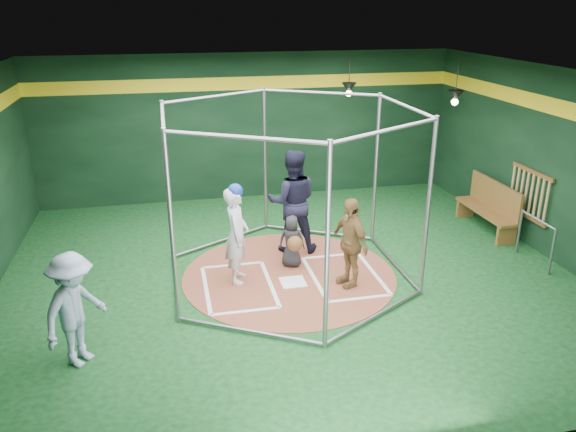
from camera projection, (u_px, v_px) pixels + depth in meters
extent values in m
cube|color=#0C3714|center=(289.00, 276.00, 10.05)|extent=(10.00, 9.00, 0.02)
cube|color=black|center=(289.00, 75.00, 8.80)|extent=(10.00, 9.00, 0.02)
cube|color=black|center=(249.00, 127.00, 13.52)|extent=(10.00, 0.10, 3.50)
cube|color=black|center=(393.00, 321.00, 5.32)|extent=(10.00, 0.10, 3.50)
cube|color=black|center=(551.00, 165.00, 10.43)|extent=(0.10, 9.00, 3.50)
cube|color=yellow|center=(248.00, 83.00, 13.12)|extent=(10.00, 0.01, 0.30)
cube|color=yellow|center=(560.00, 108.00, 10.05)|extent=(0.01, 9.00, 0.30)
cylinder|color=brown|center=(289.00, 275.00, 10.04)|extent=(3.80, 3.80, 0.01)
cube|color=white|center=(293.00, 282.00, 9.77)|extent=(0.43, 0.43, 0.01)
cube|color=white|center=(232.00, 265.00, 10.40)|extent=(1.10, 0.07, 0.01)
cube|color=white|center=(246.00, 311.00, 8.84)|extent=(1.10, 0.07, 0.01)
cube|color=white|center=(206.00, 290.00, 9.51)|extent=(0.07, 1.70, 0.01)
cube|color=white|center=(270.00, 283.00, 9.73)|extent=(0.07, 1.70, 0.01)
cube|color=white|center=(331.00, 256.00, 10.78)|extent=(1.10, 0.07, 0.01)
cube|color=white|center=(360.00, 298.00, 9.23)|extent=(1.10, 0.07, 0.01)
cube|color=white|center=(314.00, 278.00, 9.89)|extent=(0.07, 1.70, 0.01)
cube|color=white|center=(373.00, 272.00, 10.11)|extent=(0.07, 1.70, 0.01)
cylinder|color=gray|center=(376.00, 170.00, 10.96)|extent=(0.07, 0.07, 3.00)
cylinder|color=gray|center=(265.00, 161.00, 11.61)|extent=(0.07, 0.07, 3.00)
cylinder|color=gray|center=(168.00, 184.00, 10.16)|extent=(0.07, 0.07, 3.00)
cylinder|color=gray|center=(172.00, 231.00, 8.06)|extent=(0.07, 0.07, 3.00)
cylinder|color=gray|center=(327.00, 251.00, 7.41)|extent=(0.07, 0.07, 3.00)
cylinder|color=gray|center=(428.00, 210.00, 8.86)|extent=(0.07, 0.07, 3.00)
cylinder|color=gray|center=(320.00, 93.00, 10.77)|extent=(2.02, 1.20, 0.06)
cylinder|color=gray|center=(317.00, 232.00, 11.80)|extent=(2.02, 1.20, 0.06)
cylinder|color=gray|center=(216.00, 96.00, 10.36)|extent=(2.02, 1.20, 0.06)
cylinder|color=gray|center=(223.00, 240.00, 11.40)|extent=(2.02, 1.20, 0.06)
cylinder|color=gray|center=(163.00, 116.00, 8.59)|extent=(0.06, 2.30, 0.06)
cylinder|color=gray|center=(176.00, 284.00, 9.63)|extent=(0.06, 2.30, 0.06)
cylinder|color=gray|center=(243.00, 137.00, 7.22)|extent=(2.02, 1.20, 0.06)
cylinder|color=gray|center=(249.00, 331.00, 8.25)|extent=(2.02, 1.20, 0.06)
cylinder|color=gray|center=(388.00, 130.00, 7.62)|extent=(2.02, 1.20, 0.06)
cylinder|color=gray|center=(376.00, 316.00, 8.66)|extent=(2.02, 1.20, 0.06)
cylinder|color=gray|center=(405.00, 106.00, 9.39)|extent=(0.06, 2.30, 0.06)
cylinder|color=gray|center=(394.00, 262.00, 10.43)|extent=(0.06, 2.30, 0.06)
cube|color=brown|center=(533.00, 172.00, 10.87)|extent=(0.05, 1.25, 0.08)
cube|color=brown|center=(526.00, 215.00, 11.19)|extent=(0.05, 1.25, 0.08)
cylinder|color=tan|center=(546.00, 203.00, 10.53)|extent=(0.06, 0.06, 0.85)
cylinder|color=tan|center=(541.00, 200.00, 10.67)|extent=(0.06, 0.06, 0.85)
cylinder|color=tan|center=(536.00, 198.00, 10.81)|extent=(0.06, 0.06, 0.85)
cylinder|color=tan|center=(531.00, 195.00, 10.96)|extent=(0.06, 0.06, 0.85)
cylinder|color=tan|center=(526.00, 193.00, 11.10)|extent=(0.06, 0.06, 0.85)
cylinder|color=tan|center=(522.00, 190.00, 11.24)|extent=(0.06, 0.06, 0.85)
cylinder|color=tan|center=(517.00, 188.00, 11.39)|extent=(0.06, 0.06, 0.85)
cylinder|color=tan|center=(512.00, 185.00, 11.53)|extent=(0.06, 0.06, 0.85)
cone|color=black|center=(349.00, 88.00, 12.79)|extent=(0.34, 0.34, 0.22)
sphere|color=#FFD899|center=(349.00, 93.00, 12.84)|extent=(0.14, 0.14, 0.14)
cylinder|color=black|center=(350.00, 72.00, 12.67)|extent=(0.02, 0.02, 0.70)
cone|color=black|center=(455.00, 96.00, 11.69)|extent=(0.34, 0.34, 0.22)
sphere|color=#FFD899|center=(455.00, 102.00, 11.74)|extent=(0.14, 0.14, 0.14)
cylinder|color=black|center=(457.00, 79.00, 11.57)|extent=(0.02, 0.02, 0.70)
imported|color=silver|center=(237.00, 235.00, 9.56)|extent=(0.52, 0.69, 1.70)
sphere|color=navy|center=(235.00, 191.00, 9.28)|extent=(0.26, 0.26, 0.26)
imported|color=#AF864B|center=(350.00, 242.00, 9.45)|extent=(0.62, 0.99, 1.57)
imported|color=black|center=(292.00, 241.00, 10.23)|extent=(0.55, 0.46, 0.97)
sphere|color=brown|center=(295.00, 244.00, 9.99)|extent=(0.28, 0.28, 0.28)
imported|color=black|center=(292.00, 201.00, 10.70)|extent=(1.09, 0.92, 2.01)
imported|color=#90A4BE|center=(75.00, 310.00, 7.35)|extent=(1.09, 1.19, 1.61)
cube|color=brown|center=(486.00, 211.00, 11.90)|extent=(0.43, 1.83, 0.06)
cube|color=brown|center=(495.00, 195.00, 11.82)|extent=(0.06, 1.83, 0.61)
cube|color=brown|center=(506.00, 235.00, 11.24)|extent=(0.41, 0.08, 0.41)
cube|color=brown|center=(465.00, 208.00, 12.73)|extent=(0.41, 0.08, 0.41)
cylinder|color=gray|center=(552.00, 252.00, 9.91)|extent=(0.05, 0.05, 0.89)
cylinder|color=gray|center=(519.00, 231.00, 10.81)|extent=(0.05, 0.05, 0.89)
cylinder|color=gray|center=(539.00, 220.00, 10.21)|extent=(0.05, 0.98, 0.05)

